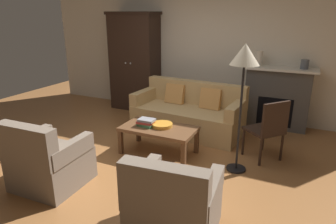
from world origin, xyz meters
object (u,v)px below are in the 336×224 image
at_px(side_chair_wooden, 269,127).
at_px(book_stack, 146,122).
at_px(couch, 188,114).
at_px(mantel_vase_slate, 305,64).
at_px(fireplace, 277,97).
at_px(fruit_bowl, 162,125).
at_px(floor_lamp, 244,62).
at_px(armchair_near_right, 174,207).
at_px(mantel_vase_cream, 259,58).
at_px(armchair_near_left, 48,162).
at_px(coffee_table, 159,131).
at_px(armoire, 135,62).

bearing_deg(side_chair_wooden, book_stack, -163.84).
distance_m(book_stack, side_chair_wooden, 1.76).
relative_size(couch, mantel_vase_slate, 12.14).
height_order(fireplace, book_stack, fireplace).
height_order(fireplace, fruit_bowl, fireplace).
bearing_deg(side_chair_wooden, fireplace, 91.97).
height_order(fruit_bowl, side_chair_wooden, side_chair_wooden).
bearing_deg(floor_lamp, armchair_near_right, -99.21).
distance_m(fruit_bowl, side_chair_wooden, 1.52).
bearing_deg(mantel_vase_slate, armchair_near_right, -104.65).
height_order(fruit_bowl, mantel_vase_cream, mantel_vase_cream).
height_order(mantel_vase_cream, armchair_near_right, mantel_vase_cream).
bearing_deg(floor_lamp, armchair_near_left, -145.23).
bearing_deg(fireplace, armchair_near_right, -98.51).
relative_size(coffee_table, side_chair_wooden, 1.22).
distance_m(book_stack, armchair_near_left, 1.48).
relative_size(fireplace, armoire, 0.61).
distance_m(fruit_bowl, armchair_near_left, 1.65).
bearing_deg(mantel_vase_cream, coffee_table, -119.36).
xyz_separation_m(book_stack, side_chair_wooden, (1.69, 0.49, 0.04)).
height_order(fireplace, armchair_near_left, fireplace).
distance_m(coffee_table, armchair_near_right, 1.79).
bearing_deg(armchair_near_right, fruit_bowl, 119.67).
xyz_separation_m(coffee_table, armchair_near_right, (0.93, -1.53, -0.05)).
bearing_deg(fruit_bowl, mantel_vase_slate, 46.01).
relative_size(mantel_vase_slate, armchair_near_right, 0.18).
relative_size(side_chair_wooden, floor_lamp, 0.53).
relative_size(couch, floor_lamp, 1.17).
height_order(armoire, side_chair_wooden, armoire).
height_order(couch, coffee_table, couch).
height_order(fireplace, coffee_table, fireplace).
relative_size(coffee_table, mantel_vase_cream, 4.10).
height_order(book_stack, mantel_vase_cream, mantel_vase_cream).
xyz_separation_m(mantel_vase_cream, floor_lamp, (0.11, -1.90, 0.21)).
bearing_deg(couch, mantel_vase_cream, 40.60).
bearing_deg(armoire, mantel_vase_cream, 1.34).
height_order(mantel_vase_cream, floor_lamp, floor_lamp).
distance_m(fruit_bowl, mantel_vase_slate, 2.68).
bearing_deg(armoire, couch, -26.91).
distance_m(fruit_bowl, mantel_vase_cream, 2.27).
xyz_separation_m(fruit_bowl, book_stack, (-0.23, -0.08, 0.03)).
xyz_separation_m(fireplace, couch, (-1.38, -0.87, -0.25)).
relative_size(mantel_vase_cream, mantel_vase_slate, 1.65).
relative_size(book_stack, side_chair_wooden, 0.29).
xyz_separation_m(couch, side_chair_wooden, (1.43, -0.58, 0.19)).
relative_size(couch, mantel_vase_cream, 7.35).
height_order(mantel_vase_cream, armchair_near_left, mantel_vase_cream).
xyz_separation_m(mantel_vase_slate, armchair_near_right, (-0.90, -3.42, -0.89)).
bearing_deg(fruit_bowl, armoire, 130.66).
distance_m(armoire, mantel_vase_slate, 3.33).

